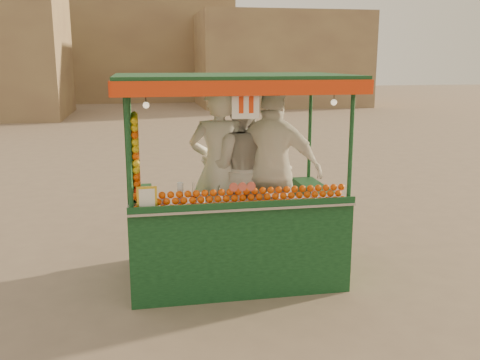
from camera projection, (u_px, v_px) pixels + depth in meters
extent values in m
plane|color=#705E50|center=(222.00, 283.00, 6.06)|extent=(90.00, 90.00, 0.00)
cube|color=#958055|center=(279.00, 60.00, 29.79)|extent=(9.00, 6.00, 5.00)
cube|color=#958055|center=(117.00, 44.00, 33.67)|extent=(14.00, 7.00, 7.00)
cube|color=black|center=(233.00, 263.00, 6.28)|extent=(2.35, 1.44, 0.27)
cylinder|color=black|center=(163.00, 266.00, 6.12)|extent=(0.33, 0.09, 0.33)
cylinder|color=black|center=(299.00, 257.00, 6.42)|extent=(0.33, 0.09, 0.33)
cube|color=black|center=(242.00, 240.00, 5.61)|extent=(2.35, 0.27, 0.72)
cube|color=black|center=(142.00, 226.00, 6.07)|extent=(0.27, 1.17, 0.72)
cube|color=black|center=(316.00, 216.00, 6.45)|extent=(0.27, 1.17, 0.72)
cube|color=#B2B2B7|center=(242.00, 205.00, 5.55)|extent=(2.35, 0.42, 0.03)
cylinder|color=black|center=(129.00, 151.00, 5.10)|extent=(0.05, 0.05, 1.26)
cylinder|color=black|center=(351.00, 145.00, 5.51)|extent=(0.05, 0.05, 1.26)
cylinder|color=black|center=(130.00, 133.00, 6.39)|extent=(0.05, 0.05, 1.26)
cylinder|color=black|center=(310.00, 129.00, 6.81)|extent=(0.05, 0.05, 1.26)
cube|color=black|center=(232.00, 78.00, 5.80)|extent=(2.53, 1.63, 0.07)
cube|color=red|center=(247.00, 88.00, 5.04)|extent=(2.53, 0.04, 0.14)
cube|color=red|center=(221.00, 82.00, 6.60)|extent=(2.53, 0.04, 0.14)
cube|color=red|center=(114.00, 85.00, 5.59)|extent=(0.04, 1.63, 0.14)
cube|color=red|center=(342.00, 83.00, 6.05)|extent=(0.04, 1.63, 0.14)
cylinder|color=#D04F3F|center=(242.00, 187.00, 5.39)|extent=(0.09, 0.02, 0.09)
cube|color=gold|center=(147.00, 199.00, 5.23)|extent=(0.20, 0.02, 0.25)
cube|color=white|center=(246.00, 105.00, 5.15)|extent=(0.27, 0.01, 0.27)
sphere|color=#FFE5B2|center=(146.00, 105.00, 5.09)|extent=(0.06, 0.06, 0.06)
sphere|color=#FFE5B2|center=(334.00, 102.00, 5.44)|extent=(0.06, 0.06, 0.06)
imported|color=white|center=(219.00, 169.00, 6.25)|extent=(0.78, 0.59, 1.92)
imported|color=beige|center=(239.00, 169.00, 6.35)|extent=(1.02, 0.85, 1.89)
imported|color=white|center=(274.00, 170.00, 6.12)|extent=(1.22, 0.99, 1.94)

